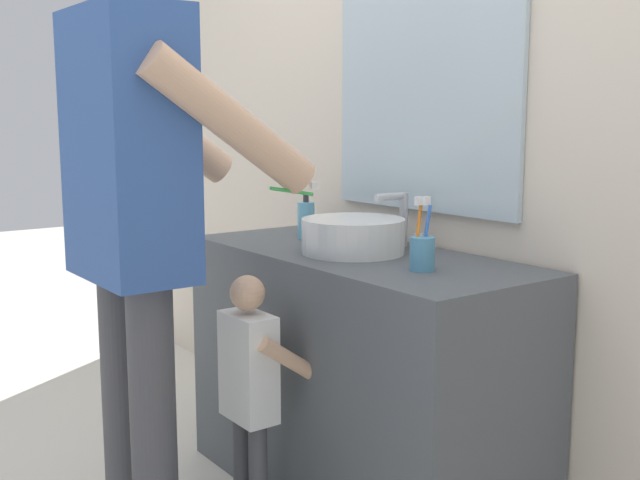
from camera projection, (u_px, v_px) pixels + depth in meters
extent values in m
cube|color=beige|center=(434.00, 86.00, 2.56)|extent=(4.40, 0.08, 2.70)
cube|color=silver|center=(423.00, 87.00, 2.53)|extent=(0.84, 0.02, 0.81)
cube|color=#4C5156|center=(357.00, 377.00, 2.52)|extent=(1.25, 0.54, 0.82)
cylinder|color=silver|center=(353.00, 236.00, 2.43)|extent=(0.33, 0.33, 0.11)
cylinder|color=beige|center=(353.00, 234.00, 2.43)|extent=(0.27, 0.27, 0.09)
cylinder|color=#B7BABF|center=(404.00, 220.00, 2.55)|extent=(0.03, 0.03, 0.18)
cylinder|color=#B7BABF|center=(390.00, 197.00, 2.50)|extent=(0.02, 0.12, 0.02)
cylinder|color=#B7BABF|center=(389.00, 236.00, 2.62)|extent=(0.04, 0.04, 0.05)
cylinder|color=#B7BABF|center=(418.00, 242.00, 2.51)|extent=(0.04, 0.04, 0.05)
cylinder|color=#4C8EB2|center=(422.00, 254.00, 2.16)|extent=(0.07, 0.07, 0.09)
cylinder|color=blue|center=(426.00, 235.00, 2.16)|extent=(0.03, 0.02, 0.17)
cube|color=white|center=(427.00, 201.00, 2.14)|extent=(0.01, 0.02, 0.02)
cylinder|color=orange|center=(418.00, 235.00, 2.16)|extent=(0.02, 0.04, 0.17)
cube|color=white|center=(418.00, 201.00, 2.14)|extent=(0.01, 0.02, 0.02)
cylinder|color=#66B2D1|center=(306.00, 220.00, 2.72)|extent=(0.06, 0.06, 0.13)
cylinder|color=#2D2D2D|center=(306.00, 197.00, 2.71)|extent=(0.02, 0.02, 0.03)
cylinder|color=#47474C|center=(242.00, 471.00, 2.35)|extent=(0.06, 0.06, 0.37)
cube|color=white|center=(249.00, 367.00, 2.26)|extent=(0.18, 0.10, 0.32)
sphere|color=#D8A884|center=(247.00, 293.00, 2.23)|extent=(0.10, 0.10, 0.10)
cylinder|color=#D8A884|center=(255.00, 345.00, 2.39)|extent=(0.04, 0.22, 0.17)
cylinder|color=#D8A884|center=(291.00, 361.00, 2.22)|extent=(0.04, 0.22, 0.17)
cylinder|color=#47474C|center=(124.00, 409.00, 2.25)|extent=(0.12, 0.12, 0.82)
cylinder|color=#47474C|center=(154.00, 431.00, 2.09)|extent=(0.12, 0.12, 0.82)
cube|color=#33569E|center=(128.00, 146.00, 2.05)|extent=(0.41, 0.23, 0.71)
cylinder|color=#D8A884|center=(157.00, 122.00, 2.32)|extent=(0.10, 0.49, 0.39)
cylinder|color=#D8A884|center=(231.00, 122.00, 1.97)|extent=(0.10, 0.49, 0.39)
cylinder|color=green|center=(292.00, 191.00, 2.11)|extent=(0.01, 0.14, 0.03)
cube|color=white|center=(314.00, 185.00, 2.15)|extent=(0.01, 0.02, 0.02)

